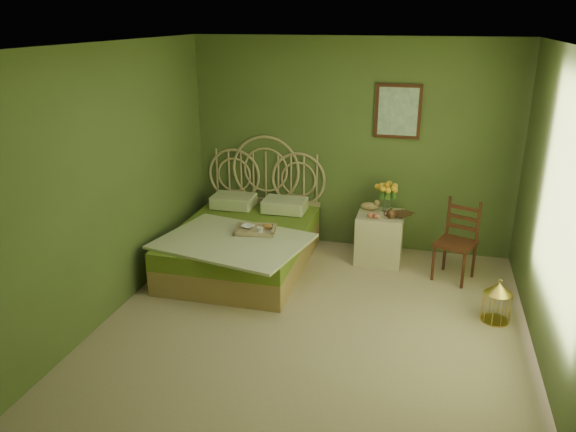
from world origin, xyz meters
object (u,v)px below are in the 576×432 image
(birdcage, at_px, (497,303))
(bed, at_px, (244,241))
(nightstand, at_px, (380,232))
(chair, at_px, (456,235))

(birdcage, bearing_deg, bed, 166.97)
(nightstand, height_order, chair, nightstand)
(bed, distance_m, nightstand, 1.64)
(birdcage, bearing_deg, chair, 112.54)
(bed, xyz_separation_m, birdcage, (2.80, -0.65, -0.10))
(chair, bearing_deg, nightstand, -174.76)
(nightstand, relative_size, birdcage, 2.52)
(bed, bearing_deg, chair, 6.86)
(nightstand, xyz_separation_m, chair, (0.86, -0.25, 0.14))
(bed, distance_m, chair, 2.43)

